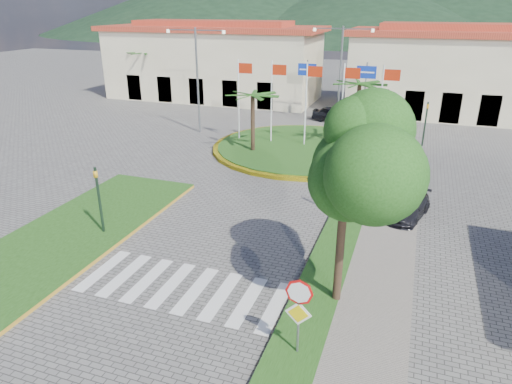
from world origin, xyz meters
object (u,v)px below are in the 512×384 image
(roundabout_island, at_px, (302,148))
(deciduous_tree, at_px, (347,160))
(car_side_right, at_px, (408,208))
(white_van, at_px, (275,101))
(car_dark_b, at_px, (423,109))
(stop_sign, at_px, (299,306))
(car_dark_a, at_px, (334,114))

(roundabout_island, relative_size, deciduous_tree, 1.87)
(deciduous_tree, xyz_separation_m, car_side_right, (2.00, 7.90, -4.65))
(car_side_right, bearing_deg, white_van, 135.45)
(white_van, distance_m, car_dark_b, 14.18)
(roundabout_island, height_order, white_van, roundabout_island)
(roundabout_island, bearing_deg, car_side_right, -50.53)
(roundabout_island, relative_size, stop_sign, 4.79)
(white_van, relative_size, car_dark_b, 1.05)
(stop_sign, bearing_deg, white_van, 108.45)
(deciduous_tree, relative_size, car_dark_b, 1.68)
(white_van, xyz_separation_m, car_dark_b, (14.17, 0.43, 0.08))
(car_dark_b, bearing_deg, car_dark_a, 121.32)
(roundabout_island, height_order, car_side_right, roundabout_island)
(deciduous_tree, bearing_deg, white_van, 111.13)
(deciduous_tree, height_order, car_dark_a, deciduous_tree)
(roundabout_island, relative_size, white_van, 2.99)
(white_van, bearing_deg, stop_sign, -149.50)
(stop_sign, relative_size, car_side_right, 0.74)
(car_dark_b, height_order, car_side_right, car_dark_b)
(white_van, bearing_deg, car_side_right, -136.59)
(deciduous_tree, height_order, white_van, deciduous_tree)
(car_dark_b, xyz_separation_m, car_side_right, (-0.37, -23.08, -0.14))
(stop_sign, xyz_separation_m, white_van, (-11.21, 33.59, -1.20))
(roundabout_island, relative_size, car_side_right, 3.52)
(stop_sign, height_order, car_dark_b, stop_sign)
(stop_sign, height_order, car_dark_a, stop_sign)
(stop_sign, xyz_separation_m, deciduous_tree, (0.60, 3.04, 3.38))
(deciduous_tree, relative_size, white_van, 1.60)
(stop_sign, distance_m, car_dark_a, 29.76)
(white_van, bearing_deg, car_dark_a, -109.61)
(stop_sign, bearing_deg, car_dark_b, 85.01)
(car_dark_a, distance_m, car_side_right, 19.76)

